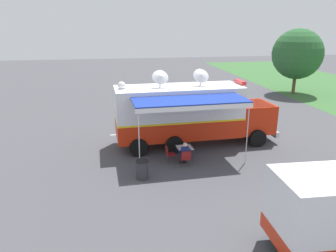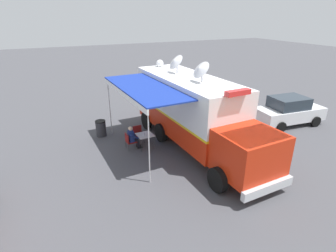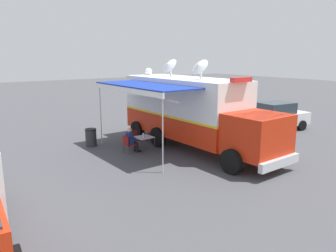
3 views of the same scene
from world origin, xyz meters
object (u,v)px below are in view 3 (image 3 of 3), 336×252
at_px(folding_table, 144,138).
at_px(folding_chair_beside_table, 134,138).
at_px(seated_responder, 131,140).
at_px(folding_chair_at_table, 128,143).
at_px(water_bottle, 143,135).
at_px(car_behind_truck, 276,116).
at_px(trash_bin, 91,137).
at_px(command_truck, 193,110).

relative_size(folding_table, folding_chair_beside_table, 0.95).
distance_m(folding_chair_beside_table, seated_responder, 0.89).
xyz_separation_m(folding_table, folding_chair_at_table, (0.80, -0.14, -0.16)).
relative_size(folding_chair_at_table, seated_responder, 0.70).
distance_m(water_bottle, car_behind_truck, 9.30).
height_order(folding_chair_at_table, seated_responder, seated_responder).
relative_size(trash_bin, car_behind_truck, 0.21).
bearing_deg(car_behind_truck, seated_responder, -5.50).
xyz_separation_m(water_bottle, car_behind_truck, (-9.27, 0.71, 0.05)).
bearing_deg(seated_responder, folding_table, 166.36).
distance_m(water_bottle, trash_bin, 3.02).
bearing_deg(car_behind_truck, folding_chair_beside_table, -10.07).
xyz_separation_m(water_bottle, folding_chair_at_table, (0.71, -0.23, -0.32)).
height_order(folding_table, trash_bin, trash_bin).
distance_m(folding_chair_at_table, trash_bin, 2.46).
xyz_separation_m(folding_chair_beside_table, car_behind_truck, (-9.26, 1.64, 0.37)).
distance_m(folding_table, car_behind_truck, 9.22).
bearing_deg(water_bottle, seated_responder, -23.92).
relative_size(command_truck, trash_bin, 10.52).
xyz_separation_m(command_truck, folding_table, (2.31, -0.89, -1.27)).
relative_size(folding_chair_at_table, car_behind_truck, 0.20).
xyz_separation_m(folding_chair_at_table, car_behind_truck, (-9.98, 0.94, 0.37)).
height_order(command_truck, seated_responder, command_truck).
relative_size(folding_table, water_bottle, 3.69).
height_order(water_bottle, seated_responder, seated_responder).
xyz_separation_m(folding_chair_beside_table, seated_responder, (0.54, 0.70, 0.14)).
height_order(folding_table, seated_responder, seated_responder).
bearing_deg(folding_chair_at_table, command_truck, 161.58).
height_order(seated_responder, trash_bin, seated_responder).
distance_m(folding_table, seated_responder, 0.63).
relative_size(seated_responder, trash_bin, 1.37).
relative_size(command_truck, water_bottle, 42.72).
height_order(command_truck, folding_chair_beside_table, command_truck).
bearing_deg(folding_table, car_behind_truck, 175.06).
xyz_separation_m(command_truck, folding_chair_beside_table, (2.39, -1.74, -1.43)).
relative_size(water_bottle, folding_chair_at_table, 0.26).
distance_m(folding_table, folding_chair_beside_table, 0.87).
bearing_deg(folding_chair_at_table, seated_responder, -178.00).
relative_size(water_bottle, folding_chair_beside_table, 0.26).
distance_m(command_truck, trash_bin, 5.44).
relative_size(folding_chair_beside_table, car_behind_truck, 0.20).
height_order(trash_bin, car_behind_truck, car_behind_truck).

